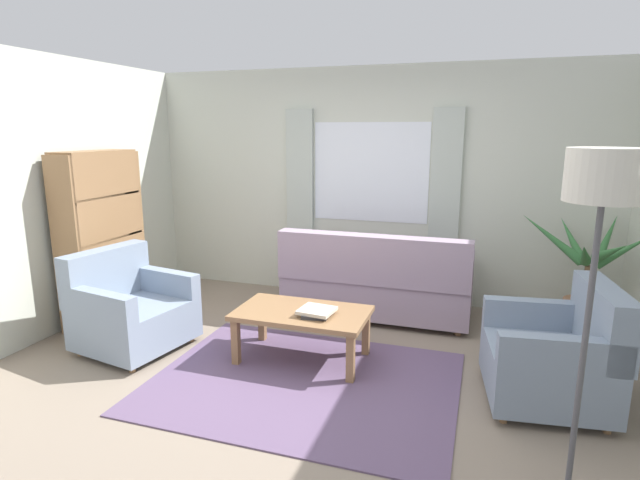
# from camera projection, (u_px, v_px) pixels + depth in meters

# --- Properties ---
(ground_plane) EXTENTS (6.24, 6.24, 0.00)m
(ground_plane) POSITION_uv_depth(u_px,v_px,m) (304.00, 383.00, 3.90)
(ground_plane) COLOR gray
(wall_back) EXTENTS (5.32, 0.12, 2.60)m
(wall_back) POSITION_uv_depth(u_px,v_px,m) (371.00, 185.00, 5.72)
(wall_back) COLOR beige
(wall_back) RESTS_ON ground_plane
(wall_left) EXTENTS (0.12, 4.40, 2.60)m
(wall_left) POSITION_uv_depth(u_px,v_px,m) (20.00, 201.00, 4.44)
(wall_left) COLOR beige
(wall_left) RESTS_ON ground_plane
(window_with_curtains) EXTENTS (1.98, 0.07, 1.40)m
(window_with_curtains) POSITION_uv_depth(u_px,v_px,m) (370.00, 173.00, 5.61)
(window_with_curtains) COLOR white
(area_rug) EXTENTS (2.32, 1.77, 0.01)m
(area_rug) POSITION_uv_depth(u_px,v_px,m) (304.00, 382.00, 3.90)
(area_rug) COLOR #604C6B
(area_rug) RESTS_ON ground_plane
(couch) EXTENTS (1.90, 0.82, 0.92)m
(couch) POSITION_uv_depth(u_px,v_px,m) (376.00, 283.00, 5.21)
(couch) COLOR #998499
(couch) RESTS_ON ground_plane
(armchair_left) EXTENTS (0.96, 0.97, 0.88)m
(armchair_left) POSITION_uv_depth(u_px,v_px,m) (129.00, 309.00, 4.47)
(armchair_left) COLOR gray
(armchair_left) RESTS_ON ground_plane
(armchair_right) EXTENTS (0.92, 0.94, 0.88)m
(armchair_right) POSITION_uv_depth(u_px,v_px,m) (556.00, 356.00, 3.56)
(armchair_right) COLOR gray
(armchair_right) RESTS_ON ground_plane
(coffee_table) EXTENTS (1.10, 0.64, 0.44)m
(coffee_table) POSITION_uv_depth(u_px,v_px,m) (302.00, 317.00, 4.21)
(coffee_table) COLOR olive
(coffee_table) RESTS_ON ground_plane
(book_stack_on_table) EXTENTS (0.30, 0.29, 0.06)m
(book_stack_on_table) POSITION_uv_depth(u_px,v_px,m) (317.00, 312.00, 4.10)
(book_stack_on_table) COLOR #2D2D33
(book_stack_on_table) RESTS_ON coffee_table
(potted_plant) EXTENTS (1.13, 1.10, 1.16)m
(potted_plant) POSITION_uv_depth(u_px,v_px,m) (586.00, 288.00, 4.72)
(potted_plant) COLOR #9E6B4C
(potted_plant) RESTS_ON ground_plane
(bookshelf) EXTENTS (0.30, 0.94, 1.72)m
(bookshelf) POSITION_uv_depth(u_px,v_px,m) (107.00, 245.00, 5.06)
(bookshelf) COLOR olive
(bookshelf) RESTS_ON ground_plane
(standing_lamp) EXTENTS (0.34, 0.34, 1.84)m
(standing_lamp) POSITION_uv_depth(u_px,v_px,m) (600.00, 213.00, 2.27)
(standing_lamp) COLOR #4C4C51
(standing_lamp) RESTS_ON ground_plane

